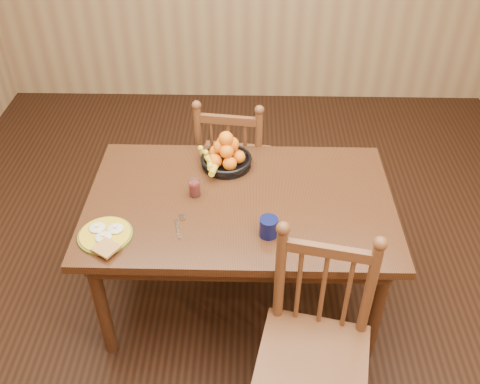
{
  "coord_description": "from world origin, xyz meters",
  "views": [
    {
      "loc": [
        0.05,
        -2.15,
        2.53
      ],
      "look_at": [
        0.0,
        0.0,
        0.8
      ],
      "focal_mm": 40.0,
      "sensor_mm": 36.0,
      "label": 1
    }
  ],
  "objects_px": {
    "fruit_bowl": "(225,155)",
    "coffee_mug": "(270,227)",
    "chair_near": "(314,349)",
    "dining_table": "(240,212)",
    "chair_far": "(233,164)",
    "breakfast_plate": "(105,235)"
  },
  "relations": [
    {
      "from": "chair_far",
      "to": "breakfast_plate",
      "type": "bearing_deg",
      "value": 66.8
    },
    {
      "from": "breakfast_plate",
      "to": "fruit_bowl",
      "type": "bearing_deg",
      "value": 47.76
    },
    {
      "from": "dining_table",
      "to": "coffee_mug",
      "type": "distance_m",
      "value": 0.33
    },
    {
      "from": "breakfast_plate",
      "to": "chair_near",
      "type": "bearing_deg",
      "value": -23.9
    },
    {
      "from": "chair_near",
      "to": "fruit_bowl",
      "type": "height_order",
      "value": "chair_near"
    },
    {
      "from": "chair_far",
      "to": "fruit_bowl",
      "type": "xyz_separation_m",
      "value": [
        -0.03,
        -0.38,
        0.34
      ]
    },
    {
      "from": "chair_far",
      "to": "fruit_bowl",
      "type": "height_order",
      "value": "chair_far"
    },
    {
      "from": "breakfast_plate",
      "to": "fruit_bowl",
      "type": "relative_size",
      "value": 0.95
    },
    {
      "from": "chair_far",
      "to": "coffee_mug",
      "type": "xyz_separation_m",
      "value": [
        0.21,
        -0.95,
        0.32
      ]
    },
    {
      "from": "chair_near",
      "to": "breakfast_plate",
      "type": "height_order",
      "value": "chair_near"
    },
    {
      "from": "dining_table",
      "to": "coffee_mug",
      "type": "relative_size",
      "value": 11.95
    },
    {
      "from": "fruit_bowl",
      "to": "coffee_mug",
      "type": "bearing_deg",
      "value": -67.22
    },
    {
      "from": "dining_table",
      "to": "chair_far",
      "type": "xyz_separation_m",
      "value": [
        -0.07,
        0.69,
        -0.18
      ]
    },
    {
      "from": "coffee_mug",
      "to": "chair_near",
      "type": "bearing_deg",
      "value": -67.1
    },
    {
      "from": "dining_table",
      "to": "breakfast_plate",
      "type": "height_order",
      "value": "breakfast_plate"
    },
    {
      "from": "chair_near",
      "to": "coffee_mug",
      "type": "distance_m",
      "value": 0.59
    },
    {
      "from": "chair_far",
      "to": "breakfast_plate",
      "type": "xyz_separation_m",
      "value": [
        -0.57,
        -0.99,
        0.28
      ]
    },
    {
      "from": "chair_near",
      "to": "breakfast_plate",
      "type": "relative_size",
      "value": 3.41
    },
    {
      "from": "breakfast_plate",
      "to": "fruit_bowl",
      "type": "height_order",
      "value": "fruit_bowl"
    },
    {
      "from": "breakfast_plate",
      "to": "coffee_mug",
      "type": "relative_size",
      "value": 2.3
    },
    {
      "from": "breakfast_plate",
      "to": "dining_table",
      "type": "bearing_deg",
      "value": 25.07
    },
    {
      "from": "chair_far",
      "to": "fruit_bowl",
      "type": "distance_m",
      "value": 0.51
    }
  ]
}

